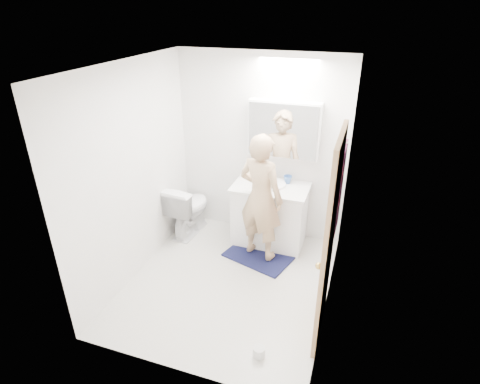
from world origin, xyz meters
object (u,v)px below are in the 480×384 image
at_px(toilet_paper_roll, 259,352).
at_px(soap_bottle_b, 258,172).
at_px(soap_bottle_a, 248,171).
at_px(toothbrush_cup, 288,179).
at_px(medicine_cabinet, 284,130).
at_px(person, 261,198).
at_px(vanity_cabinet, 270,216).
at_px(toilet, 189,208).

bearing_deg(toilet_paper_roll, soap_bottle_b, 106.92).
height_order(soap_bottle_a, toothbrush_cup, soap_bottle_a).
xyz_separation_m(medicine_cabinet, person, (-0.11, -0.58, -0.67)).
bearing_deg(vanity_cabinet, toilet_paper_roll, -77.83).
bearing_deg(soap_bottle_a, medicine_cabinet, 7.91).
relative_size(person, toilet_paper_roll, 14.27).
relative_size(soap_bottle_b, toothbrush_cup, 1.71).
xyz_separation_m(person, toilet_paper_roll, (0.42, -1.48, -0.78)).
distance_m(medicine_cabinet, toilet, 1.67).
bearing_deg(soap_bottle_a, toilet, -160.82).
distance_m(vanity_cabinet, toilet_paper_roll, 1.92).
relative_size(vanity_cabinet, soap_bottle_b, 4.86).
height_order(medicine_cabinet, soap_bottle_b, medicine_cabinet).
bearing_deg(medicine_cabinet, toothbrush_cup, -28.36).
bearing_deg(soap_bottle_b, soap_bottle_a, -166.93).
bearing_deg(person, toilet, 3.92).
distance_m(vanity_cabinet, toothbrush_cup, 0.54).
bearing_deg(soap_bottle_b, toilet, -161.68).
relative_size(medicine_cabinet, soap_bottle_b, 4.75).
xyz_separation_m(medicine_cabinet, toilet_paper_roll, (0.31, -2.05, -1.45)).
xyz_separation_m(vanity_cabinet, soap_bottle_b, (-0.22, 0.18, 0.52)).
bearing_deg(person, medicine_cabinet, -83.80).
distance_m(toothbrush_cup, toilet_paper_roll, 2.18).
bearing_deg(toilet, soap_bottle_b, -156.58).
height_order(medicine_cabinet, toilet, medicine_cabinet).
bearing_deg(soap_bottle_a, vanity_cabinet, -23.36).
height_order(person, soap_bottle_a, person).
bearing_deg(soap_bottle_a, toilet_paper_roll, -69.52).
xyz_separation_m(soap_bottle_a, soap_bottle_b, (0.13, 0.03, -0.01)).
height_order(vanity_cabinet, soap_bottle_b, soap_bottle_b).
bearing_deg(medicine_cabinet, soap_bottle_a, -172.09).
distance_m(medicine_cabinet, toilet_paper_roll, 2.53).
bearing_deg(vanity_cabinet, medicine_cabinet, 68.10).
bearing_deg(soap_bottle_b, vanity_cabinet, -39.53).
height_order(soap_bottle_b, toilet_paper_roll, soap_bottle_b).
xyz_separation_m(person, soap_bottle_b, (-0.19, 0.55, 0.08)).
bearing_deg(toothbrush_cup, vanity_cabinet, -137.90).
bearing_deg(toilet_paper_roll, person, 105.99).
height_order(toothbrush_cup, toilet_paper_roll, toothbrush_cup).
distance_m(vanity_cabinet, toilet, 1.12).
distance_m(soap_bottle_a, soap_bottle_b, 0.13).
xyz_separation_m(vanity_cabinet, soap_bottle_a, (-0.35, 0.15, 0.53)).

